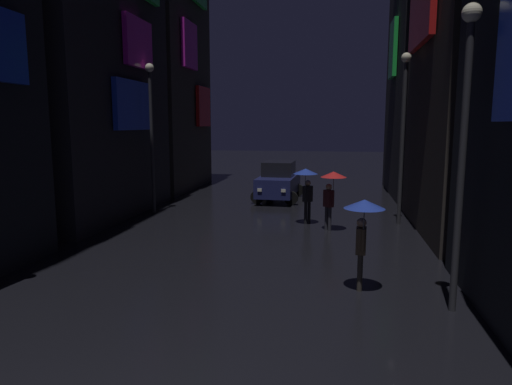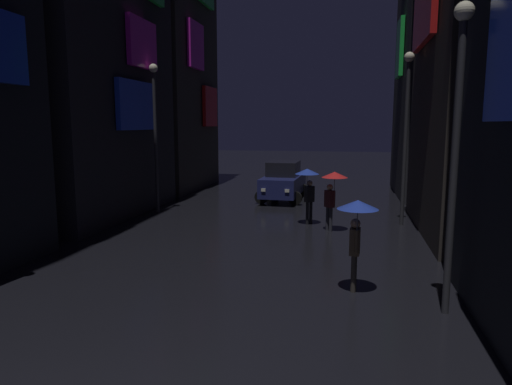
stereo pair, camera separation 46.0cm
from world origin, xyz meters
name	(u,v)px [view 2 (the right image)]	position (x,y,z in m)	size (l,w,h in m)	color
building_left_mid	(86,56)	(-7.49, 13.24, 6.47)	(4.25, 8.46, 12.94)	#232328
building_left_far	(166,56)	(-7.48, 21.57, 7.64)	(4.25, 7.14, 15.25)	#33302D
pedestrian_midstreet_left_red	(333,185)	(2.48, 12.05, 1.67)	(0.90, 0.90, 2.12)	#2D2D38
pedestrian_foreground_left_blue	(357,220)	(3.23, 6.17, 1.67)	(0.90, 0.90, 2.12)	#38332D
pedestrian_midstreet_centre_blue	(308,181)	(1.53, 12.98, 1.67)	(0.90, 0.90, 2.12)	black
car_distant	(283,181)	(-0.18, 18.41, 0.93)	(2.35, 4.20, 1.92)	navy
streetlamp_left_far	(155,122)	(-5.00, 14.15, 3.82)	(0.36, 0.36, 6.21)	#2D2D33
streetlamp_right_near	(457,127)	(5.00, 5.39, 3.69)	(0.36, 0.36, 5.96)	#2D2D33
streetlamp_right_far	(406,121)	(5.00, 13.62, 3.87)	(0.36, 0.36, 6.29)	#2D2D33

